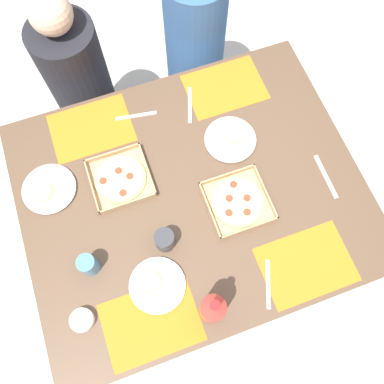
{
  "coord_description": "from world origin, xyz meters",
  "views": [
    {
      "loc": [
        -0.2,
        -0.55,
        2.32
      ],
      "look_at": [
        0.0,
        0.0,
        0.73
      ],
      "focal_mm": 37.26,
      "sensor_mm": 36.0,
      "label": 1
    }
  ],
  "objects_px": {
    "plate_far_right": "(49,189)",
    "cup_spare": "(165,240)",
    "soda_bottle": "(212,309)",
    "diner_right_seat": "(195,49)",
    "pizza_box_center": "(120,179)",
    "plate_middle": "(157,285)",
    "pizza_box_corner_left": "(237,202)",
    "cup_dark": "(88,265)",
    "condiment_bowl": "(82,320)",
    "plate_near_right": "(231,139)",
    "diner_left_seat": "(82,87)"
  },
  "relations": [
    {
      "from": "plate_far_right",
      "to": "cup_spare",
      "type": "xyz_separation_m",
      "value": [
        0.39,
        -0.38,
        0.04
      ]
    },
    {
      "from": "cup_spare",
      "to": "soda_bottle",
      "type": "bearing_deg",
      "value": -76.14
    },
    {
      "from": "plate_far_right",
      "to": "diner_right_seat",
      "type": "bearing_deg",
      "value": 35.67
    },
    {
      "from": "plate_far_right",
      "to": "soda_bottle",
      "type": "bearing_deg",
      "value": -55.99
    },
    {
      "from": "soda_bottle",
      "to": "pizza_box_center",
      "type": "bearing_deg",
      "value": 104.93
    },
    {
      "from": "plate_middle",
      "to": "plate_far_right",
      "type": "height_order",
      "value": "same"
    },
    {
      "from": "pizza_box_corner_left",
      "to": "soda_bottle",
      "type": "relative_size",
      "value": 0.79
    },
    {
      "from": "cup_dark",
      "to": "cup_spare",
      "type": "xyz_separation_m",
      "value": [
        0.31,
        -0.01,
        -0.01
      ]
    },
    {
      "from": "plate_middle",
      "to": "condiment_bowl",
      "type": "distance_m",
      "value": 0.31
    },
    {
      "from": "pizza_box_corner_left",
      "to": "soda_bottle",
      "type": "xyz_separation_m",
      "value": [
        -0.26,
        -0.37,
        0.12
      ]
    },
    {
      "from": "plate_far_right",
      "to": "cup_spare",
      "type": "bearing_deg",
      "value": -44.28
    },
    {
      "from": "plate_far_right",
      "to": "plate_middle",
      "type": "bearing_deg",
      "value": -59.96
    },
    {
      "from": "plate_near_right",
      "to": "cup_dark",
      "type": "height_order",
      "value": "cup_dark"
    },
    {
      "from": "pizza_box_corner_left",
      "to": "diner_right_seat",
      "type": "relative_size",
      "value": 0.21
    },
    {
      "from": "cup_dark",
      "to": "diner_left_seat",
      "type": "relative_size",
      "value": 0.1
    },
    {
      "from": "plate_far_right",
      "to": "condiment_bowl",
      "type": "relative_size",
      "value": 2.56
    },
    {
      "from": "cup_dark",
      "to": "diner_left_seat",
      "type": "bearing_deg",
      "value": 81.13
    },
    {
      "from": "soda_bottle",
      "to": "cup_spare",
      "type": "distance_m",
      "value": 0.33
    },
    {
      "from": "condiment_bowl",
      "to": "diner_left_seat",
      "type": "height_order",
      "value": "diner_left_seat"
    },
    {
      "from": "plate_near_right",
      "to": "plate_middle",
      "type": "bearing_deg",
      "value": -135.67
    },
    {
      "from": "pizza_box_center",
      "to": "condiment_bowl",
      "type": "distance_m",
      "value": 0.59
    },
    {
      "from": "plate_far_right",
      "to": "plate_near_right",
      "type": "relative_size",
      "value": 1.0
    },
    {
      "from": "plate_middle",
      "to": "condiment_bowl",
      "type": "xyz_separation_m",
      "value": [
        -0.3,
        -0.03,
        0.01
      ]
    },
    {
      "from": "plate_middle",
      "to": "cup_spare",
      "type": "height_order",
      "value": "cup_spare"
    },
    {
      "from": "cup_spare",
      "to": "plate_far_right",
      "type": "bearing_deg",
      "value": 135.72
    },
    {
      "from": "pizza_box_center",
      "to": "cup_dark",
      "type": "xyz_separation_m",
      "value": [
        -0.21,
        -0.32,
        0.04
      ]
    },
    {
      "from": "plate_far_right",
      "to": "cup_spare",
      "type": "distance_m",
      "value": 0.55
    },
    {
      "from": "cup_spare",
      "to": "condiment_bowl",
      "type": "distance_m",
      "value": 0.43
    },
    {
      "from": "plate_far_right",
      "to": "diner_left_seat",
      "type": "height_order",
      "value": "diner_left_seat"
    },
    {
      "from": "cup_dark",
      "to": "diner_left_seat",
      "type": "distance_m",
      "value": 1.07
    },
    {
      "from": "cup_spare",
      "to": "diner_right_seat",
      "type": "xyz_separation_m",
      "value": [
        0.5,
        1.02,
        -0.24
      ]
    },
    {
      "from": "pizza_box_center",
      "to": "pizza_box_corner_left",
      "type": "height_order",
      "value": "same"
    },
    {
      "from": "cup_spare",
      "to": "diner_left_seat",
      "type": "xyz_separation_m",
      "value": [
        -0.15,
        1.02,
        -0.28
      ]
    },
    {
      "from": "pizza_box_corner_left",
      "to": "diner_left_seat",
      "type": "bearing_deg",
      "value": 116.8
    },
    {
      "from": "plate_middle",
      "to": "plate_near_right",
      "type": "xyz_separation_m",
      "value": [
        0.51,
        0.49,
        0.0
      ]
    },
    {
      "from": "pizza_box_center",
      "to": "condiment_bowl",
      "type": "relative_size",
      "value": 2.82
    },
    {
      "from": "pizza_box_center",
      "to": "plate_middle",
      "type": "height_order",
      "value": "pizza_box_center"
    },
    {
      "from": "soda_bottle",
      "to": "diner_left_seat",
      "type": "bearing_deg",
      "value": 99.57
    },
    {
      "from": "pizza_box_center",
      "to": "plate_far_right",
      "type": "height_order",
      "value": "pizza_box_center"
    },
    {
      "from": "plate_far_right",
      "to": "condiment_bowl",
      "type": "xyz_separation_m",
      "value": [
        0.0,
        -0.56,
        0.01
      ]
    },
    {
      "from": "plate_near_right",
      "to": "cup_dark",
      "type": "bearing_deg",
      "value": -155.04
    },
    {
      "from": "soda_bottle",
      "to": "plate_middle",
      "type": "bearing_deg",
      "value": 134.67
    },
    {
      "from": "pizza_box_center",
      "to": "cup_spare",
      "type": "relative_size",
      "value": 2.55
    },
    {
      "from": "pizza_box_corner_left",
      "to": "cup_spare",
      "type": "height_order",
      "value": "cup_spare"
    },
    {
      "from": "plate_near_right",
      "to": "plate_far_right",
      "type": "bearing_deg",
      "value": 177.25
    },
    {
      "from": "plate_near_right",
      "to": "condiment_bowl",
      "type": "xyz_separation_m",
      "value": [
        -0.81,
        -0.52,
        0.01
      ]
    },
    {
      "from": "pizza_box_center",
      "to": "plate_middle",
      "type": "distance_m",
      "value": 0.48
    },
    {
      "from": "pizza_box_corner_left",
      "to": "soda_bottle",
      "type": "height_order",
      "value": "soda_bottle"
    },
    {
      "from": "pizza_box_center",
      "to": "plate_far_right",
      "type": "relative_size",
      "value": 1.1
    },
    {
      "from": "plate_middle",
      "to": "diner_left_seat",
      "type": "distance_m",
      "value": 1.2
    }
  ]
}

